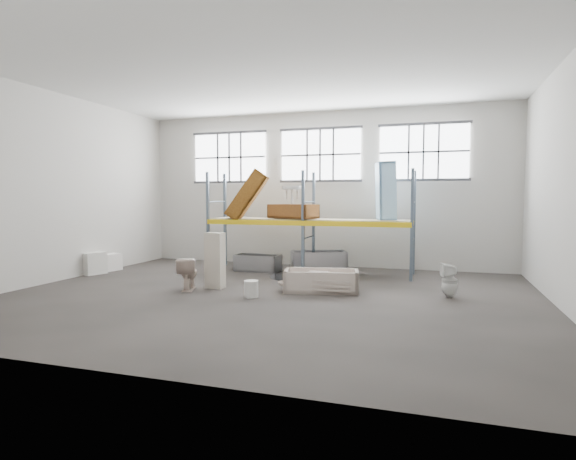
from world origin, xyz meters
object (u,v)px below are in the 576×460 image
at_px(bathtub_beige, 321,281).
at_px(bucket, 251,289).
at_px(carton_near, 90,263).
at_px(rust_tub_flat, 293,211).
at_px(blue_tub_upright, 386,192).
at_px(toilet_white, 450,280).
at_px(steel_tub_right, 319,261).
at_px(toilet_beige, 188,273).
at_px(steel_tub_left, 258,263).
at_px(cistern_tall, 215,260).

bearing_deg(bathtub_beige, bucket, -152.19).
bearing_deg(bathtub_beige, carton_near, 164.75).
height_order(rust_tub_flat, blue_tub_upright, blue_tub_upright).
bearing_deg(toilet_white, rust_tub_flat, -133.59).
bearing_deg(rust_tub_flat, blue_tub_upright, 6.56).
relative_size(blue_tub_upright, carton_near, 2.25).
height_order(steel_tub_right, carton_near, carton_near).
bearing_deg(toilet_white, bucket, -88.11).
bearing_deg(toilet_beige, steel_tub_right, -141.05).
distance_m(toilet_beige, steel_tub_right, 4.44).
bearing_deg(toilet_white, blue_tub_upright, -162.64).
distance_m(toilet_white, carton_near, 9.97).
distance_m(toilet_beige, toilet_white, 6.09).
relative_size(bathtub_beige, blue_tub_upright, 1.04).
height_order(steel_tub_right, bucket, steel_tub_right).
bearing_deg(steel_tub_right, bathtub_beige, -74.93).
relative_size(toilet_white, rust_tub_flat, 0.53).
bearing_deg(toilet_white, toilet_beige, -95.94).
distance_m(steel_tub_left, steel_tub_right, 1.86).
relative_size(bathtub_beige, rust_tub_flat, 1.19).
xyz_separation_m(bathtub_beige, bucket, (-1.35, -1.10, -0.07)).
bearing_deg(steel_tub_left, toilet_beige, -99.82).
xyz_separation_m(bucket, carton_near, (-5.73, 1.58, 0.13)).
relative_size(toilet_beige, rust_tub_flat, 0.54).
distance_m(toilet_beige, bucket, 1.82).
xyz_separation_m(bathtub_beige, carton_near, (-7.08, 0.48, 0.06)).
height_order(cistern_tall, steel_tub_right, cistern_tall).
bearing_deg(steel_tub_right, bucket, -97.42).
distance_m(bathtub_beige, carton_near, 7.09).
bearing_deg(blue_tub_upright, steel_tub_right, 176.06).
height_order(rust_tub_flat, bucket, rust_tub_flat).
relative_size(bathtub_beige, cistern_tall, 1.27).
distance_m(toilet_beige, steel_tub_left, 3.25).
bearing_deg(toilet_white, steel_tub_right, -142.43).
bearing_deg(steel_tub_left, bathtub_beige, -43.27).
bearing_deg(steel_tub_left, steel_tub_right, 18.74).
bearing_deg(bucket, toilet_beige, 169.82).
relative_size(rust_tub_flat, carton_near, 1.97).
relative_size(rust_tub_flat, bucket, 3.94).
relative_size(bathtub_beige, steel_tub_right, 1.06).
distance_m(cistern_tall, rust_tub_flat, 3.36).
bearing_deg(blue_tub_upright, cistern_tall, -139.05).
relative_size(toilet_white, steel_tub_left, 0.57).
xyz_separation_m(rust_tub_flat, bucket, (0.14, -3.67, -1.63)).
distance_m(toilet_white, steel_tub_left, 5.89).
distance_m(bathtub_beige, steel_tub_right, 3.12).
bearing_deg(steel_tub_right, carton_near, -157.98).
height_order(cistern_tall, carton_near, cistern_tall).
bearing_deg(toilet_white, bathtub_beige, -101.07).
xyz_separation_m(cistern_tall, rust_tub_flat, (1.10, 2.96, 1.14)).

